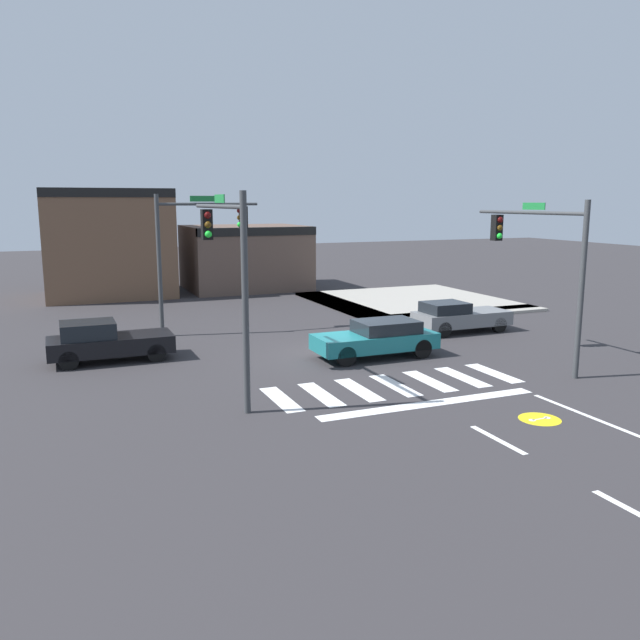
{
  "coord_description": "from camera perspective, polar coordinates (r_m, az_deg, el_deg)",
  "views": [
    {
      "loc": [
        -9.52,
        -21.32,
        5.59
      ],
      "look_at": [
        -0.59,
        0.09,
        1.31
      ],
      "focal_mm": 36.16,
      "sensor_mm": 36.0,
      "label": 1
    }
  ],
  "objects": [
    {
      "name": "traffic_signal_northwest",
      "position": [
        27.71,
        -10.91,
        7.08
      ],
      "size": [
        4.34,
        0.32,
        5.89
      ],
      "color": "#383A3D",
      "rests_on": "ground_plane"
    },
    {
      "name": "ground_plane",
      "position": [
        24.01,
        1.4,
        -3.02
      ],
      "size": [
        120.0,
        120.0,
        0.0
      ],
      "primitive_type": "plane",
      "color": "#302D30"
    },
    {
      "name": "traffic_signal_southeast",
      "position": [
        23.12,
        18.9,
        5.77
      ],
      "size": [
        0.32,
        5.44,
        5.65
      ],
      "rotation": [
        0.0,
        0.0,
        1.57
      ],
      "color": "#383A3D",
      "rests_on": "ground_plane"
    },
    {
      "name": "traffic_signal_southwest",
      "position": [
        18.58,
        -8.34,
        5.71
      ],
      "size": [
        0.32,
        5.54,
        5.87
      ],
      "rotation": [
        0.0,
        0.0,
        1.57
      ],
      "color": "#383A3D",
      "rests_on": "ground_plane"
    },
    {
      "name": "bike_detector_marking",
      "position": [
        17.92,
        18.86,
        -8.3
      ],
      "size": [
        1.09,
        1.09,
        0.01
      ],
      "color": "yellow",
      "rests_on": "ground_plane"
    },
    {
      "name": "crosswalk_near",
      "position": [
        20.12,
        6.64,
        -5.75
      ],
      "size": [
        7.98,
        2.52,
        0.01
      ],
      "color": "silver",
      "rests_on": "ground_plane"
    },
    {
      "name": "car_gray",
      "position": [
        28.52,
        12.15,
        0.31
      ],
      "size": [
        4.15,
        1.74,
        1.35
      ],
      "color": "slate",
      "rests_on": "ground_plane"
    },
    {
      "name": "storefront_row",
      "position": [
        41.06,
        -13.68,
        6.17
      ],
      "size": [
        15.77,
        6.47,
        6.32
      ],
      "color": "brown",
      "rests_on": "ground_plane"
    },
    {
      "name": "car_black",
      "position": [
        23.99,
        -18.46,
        -1.8
      ],
      "size": [
        4.26,
        1.77,
        1.46
      ],
      "color": "black",
      "rests_on": "ground_plane"
    },
    {
      "name": "lane_markings",
      "position": [
        15.59,
        23.31,
        -11.45
      ],
      "size": [
        6.8,
        18.75,
        0.01
      ],
      "color": "white",
      "rests_on": "ground_plane"
    },
    {
      "name": "car_teal",
      "position": [
        23.48,
        5.11,
        -1.6
      ],
      "size": [
        4.45,
        1.8,
        1.34
      ],
      "rotation": [
        0.0,
        0.0,
        3.14
      ],
      "color": "#196B70",
      "rests_on": "ground_plane"
    },
    {
      "name": "curb_corner_northeast",
      "position": [
        36.05,
        7.65,
        1.56
      ],
      "size": [
        10.0,
        10.6,
        0.15
      ],
      "color": "#9E998E",
      "rests_on": "ground_plane"
    }
  ]
}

